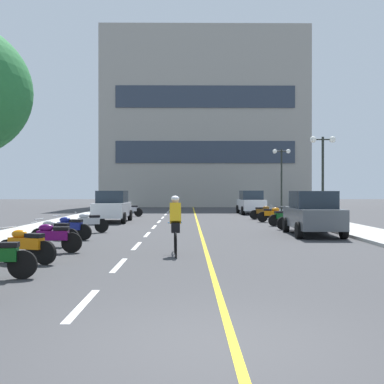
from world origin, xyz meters
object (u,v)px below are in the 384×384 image
(motorcycle_10, at_px, (263,212))
(motorcycle_3, at_px, (52,237))
(motorcycle_4, at_px, (54,232))
(motorcycle_8, at_px, (284,217))
(motorcycle_9, at_px, (272,214))
(motorcycle_11, at_px, (131,210))
(street_lamp_far, at_px, (282,166))
(cyclist_rider, at_px, (175,224))
(motorcycle_5, at_px, (70,227))
(parked_car_far, at_px, (251,202))
(street_lamp_mid, at_px, (323,158))
(parked_car_mid, at_px, (112,206))
(parked_car_near, at_px, (313,213))
(motorcycle_7, at_px, (293,219))
(motorcycle_2, at_px, (26,245))
(motorcycle_6, at_px, (88,222))

(motorcycle_10, bearing_deg, motorcycle_3, -119.10)
(motorcycle_4, xyz_separation_m, motorcycle_8, (9.34, 8.81, 0.00))
(motorcycle_9, xyz_separation_m, motorcycle_11, (-8.89, 6.05, 0.00))
(street_lamp_far, relative_size, cyclist_rider, 2.87)
(motorcycle_3, height_order, motorcycle_11, same)
(motorcycle_5, xyz_separation_m, motorcycle_11, (0.38, 15.52, 0.00))
(motorcycle_11, bearing_deg, motorcycle_8, -44.27)
(motorcycle_10, bearing_deg, parked_car_far, 88.67)
(street_lamp_mid, xyz_separation_m, motorcycle_4, (-11.99, -10.94, -3.17))
(street_lamp_far, xyz_separation_m, motorcycle_10, (-2.86, -8.48, -3.37))
(parked_car_far, bearing_deg, street_lamp_far, 30.86)
(motorcycle_5, xyz_separation_m, motorcycle_8, (9.36, 6.76, 0.00))
(parked_car_mid, height_order, motorcycle_3, parked_car_mid)
(street_lamp_mid, bearing_deg, parked_car_near, -109.14)
(motorcycle_3, bearing_deg, motorcycle_4, 103.95)
(motorcycle_10, height_order, motorcycle_11, same)
(motorcycle_8, relative_size, motorcycle_9, 0.97)
(parked_car_near, distance_m, motorcycle_3, 10.60)
(parked_car_near, relative_size, motorcycle_3, 2.50)
(motorcycle_3, bearing_deg, motorcycle_7, 42.39)
(parked_car_mid, height_order, motorcycle_7, parked_car_mid)
(parked_car_far, relative_size, motorcycle_4, 2.51)
(street_lamp_far, height_order, parked_car_near, street_lamp_far)
(motorcycle_3, relative_size, cyclist_rider, 0.96)
(parked_car_far, xyz_separation_m, cyclist_rider, (-5.28, -23.02, -0.03))
(parked_car_mid, distance_m, cyclist_rider, 14.40)
(street_lamp_mid, height_order, motorcycle_3, street_lamp_mid)
(motorcycle_4, distance_m, motorcycle_11, 17.57)
(street_lamp_far, height_order, parked_car_far, street_lamp_far)
(parked_car_near, height_order, motorcycle_5, parked_car_near)
(motorcycle_10, bearing_deg, parked_car_near, -87.95)
(street_lamp_far, xyz_separation_m, motorcycle_3, (-11.62, -24.22, -3.37))
(parked_car_near, bearing_deg, motorcycle_4, -158.20)
(parked_car_near, bearing_deg, motorcycle_9, 92.04)
(motorcycle_3, xyz_separation_m, motorcycle_4, (-0.39, 1.57, 0.00))
(parked_car_mid, height_order, motorcycle_4, parked_car_mid)
(parked_car_mid, relative_size, parked_car_far, 0.99)
(motorcycle_2, height_order, motorcycle_3, same)
(street_lamp_mid, distance_m, parked_car_mid, 12.34)
(street_lamp_mid, relative_size, parked_car_mid, 1.14)
(parked_car_near, relative_size, cyclist_rider, 2.40)
(motorcycle_7, bearing_deg, motorcycle_5, -154.00)
(motorcycle_3, relative_size, motorcycle_8, 1.04)
(street_lamp_far, relative_size, motorcycle_4, 3.00)
(motorcycle_2, bearing_deg, motorcycle_7, 48.46)
(motorcycle_5, height_order, motorcycle_6, same)
(motorcycle_6, relative_size, motorcycle_7, 0.99)
(parked_car_near, relative_size, motorcycle_4, 2.51)
(motorcycle_4, height_order, motorcycle_11, same)
(motorcycle_3, xyz_separation_m, motorcycle_7, (8.97, 8.19, 0.00))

